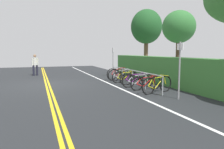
{
  "coord_description": "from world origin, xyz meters",
  "views": [
    {
      "loc": [
        12.05,
        -0.46,
        1.8
      ],
      "look_at": [
        1.71,
        3.18,
        0.6
      ],
      "focal_mm": 33.82,
      "sensor_mm": 36.0,
      "label": 1
    }
  ],
  "objects": [
    {
      "name": "bicycle_6",
      "position": [
        4.16,
        4.41,
        0.37
      ],
      "size": [
        0.65,
        1.8,
        0.79
      ],
      "color": "black",
      "rests_on": "ground_plane"
    },
    {
      "name": "bicycle_4",
      "position": [
        2.5,
        4.31,
        0.33
      ],
      "size": [
        0.46,
        1.75,
        0.71
      ],
      "color": "black",
      "rests_on": "ground_plane"
    },
    {
      "name": "bicycle_3",
      "position": [
        1.78,
        4.47,
        0.32
      ],
      "size": [
        0.5,
        1.66,
        0.68
      ],
      "color": "black",
      "rests_on": "ground_plane"
    },
    {
      "name": "ground_plane",
      "position": [
        0.0,
        0.0,
        -0.03
      ],
      "size": [
        28.29,
        12.2,
        0.05
      ],
      "primitive_type": "cube",
      "color": "#232628"
    },
    {
      "name": "centre_line_yellow_inner",
      "position": [
        0.0,
        -0.08,
        0.0
      ],
      "size": [
        25.46,
        0.1,
        0.0
      ],
      "primitive_type": "cube",
      "color": "gold",
      "rests_on": "ground_plane"
    },
    {
      "name": "sign_post_far",
      "position": [
        5.47,
        4.54,
        1.31
      ],
      "size": [
        0.36,
        0.06,
        2.16
      ],
      "color": "gray",
      "rests_on": "ground_plane"
    },
    {
      "name": "tree_mid",
      "position": [
        0.93,
        7.83,
        3.28
      ],
      "size": [
        2.02,
        2.02,
        4.32
      ],
      "color": "#473323",
      "rests_on": "ground_plane"
    },
    {
      "name": "bicycle_5",
      "position": [
        3.3,
        4.33,
        0.32
      ],
      "size": [
        0.46,
        1.68,
        0.69
      ],
      "color": "black",
      "rests_on": "ground_plane"
    },
    {
      "name": "centre_line_yellow_outer",
      "position": [
        0.0,
        0.08,
        0.0
      ],
      "size": [
        25.46,
        0.1,
        0.0
      ],
      "primitive_type": "cube",
      "color": "gold",
      "rests_on": "ground_plane"
    },
    {
      "name": "sign_post_near",
      "position": [
        -2.1,
        4.6,
        1.27
      ],
      "size": [
        0.36,
        0.08,
        2.1
      ],
      "color": "gray",
      "rests_on": "ground_plane"
    },
    {
      "name": "bike_rack",
      "position": [
        1.72,
        4.35,
        0.61
      ],
      "size": [
        5.94,
        0.05,
        0.81
      ],
      "color": "#9EA0A5",
      "rests_on": "ground_plane"
    },
    {
      "name": "tree_near_left",
      "position": [
        -3.1,
        7.78,
        3.73
      ],
      "size": [
        2.45,
        2.45,
        5.12
      ],
      "color": "brown",
      "rests_on": "ground_plane"
    },
    {
      "name": "bicycle_1",
      "position": [
        0.1,
        4.38,
        0.36
      ],
      "size": [
        0.49,
        1.7,
        0.77
      ],
      "color": "black",
      "rests_on": "ground_plane"
    },
    {
      "name": "pedestrian",
      "position": [
        -4.77,
        -0.66,
        0.91
      ],
      "size": [
        0.32,
        0.47,
        1.59
      ],
      "color": "#1E1E2D",
      "rests_on": "ground_plane"
    },
    {
      "name": "bicycle_2",
      "position": [
        0.83,
        4.3,
        0.32
      ],
      "size": [
        0.46,
        1.65,
        0.7
      ],
      "color": "black",
      "rests_on": "ground_plane"
    },
    {
      "name": "bicycle_0",
      "position": [
        -0.77,
        4.48,
        0.36
      ],
      "size": [
        0.59,
        1.72,
        0.77
      ],
      "color": "black",
      "rests_on": "ground_plane"
    },
    {
      "name": "hedge_backdrop",
      "position": [
        3.22,
        6.21,
        0.75
      ],
      "size": [
        14.89,
        0.86,
        1.5
      ],
      "primitive_type": "cube",
      "color": "#387533",
      "rests_on": "ground_plane"
    },
    {
      "name": "bike_lane_stripe_white",
      "position": [
        0.0,
        3.31,
        0.0
      ],
      "size": [
        25.46,
        0.12,
        0.0
      ],
      "primitive_type": "cube",
      "color": "white",
      "rests_on": "ground_plane"
    }
  ]
}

